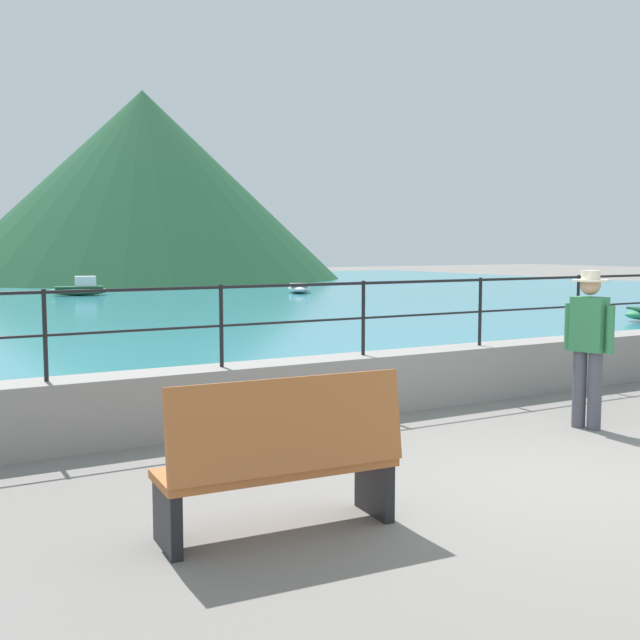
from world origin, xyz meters
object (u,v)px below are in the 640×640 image
(bench_main, at_px, (282,457))
(boat_5, at_px, (299,288))
(boat_0, at_px, (80,289))
(person_walking, at_px, (589,341))

(bench_main, bearing_deg, boat_5, 61.39)
(boat_0, bearing_deg, boat_5, -17.79)
(person_walking, xyz_separation_m, boat_0, (0.39, 25.74, -0.65))
(person_walking, height_order, boat_0, person_walking)
(bench_main, height_order, person_walking, person_walking)
(boat_0, relative_size, boat_5, 0.99)
(boat_0, distance_m, boat_5, 8.86)
(boat_5, bearing_deg, bench_main, -118.61)
(person_walking, distance_m, boat_5, 24.68)
(bench_main, bearing_deg, boat_0, 79.95)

